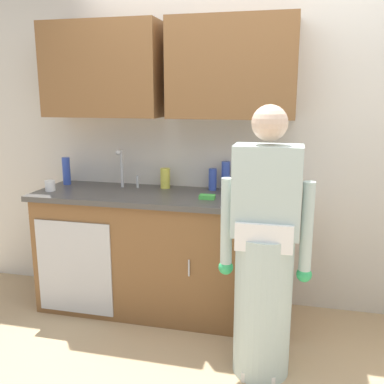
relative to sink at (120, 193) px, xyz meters
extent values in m
plane|color=tan|center=(0.89, -0.71, -0.93)|extent=(9.00, 9.00, 0.00)
cube|color=beige|center=(0.89, 0.34, 0.42)|extent=(4.80, 0.10, 2.70)
cube|color=brown|center=(-0.15, 0.12, 0.92)|extent=(0.91, 0.34, 0.70)
cube|color=brown|center=(0.84, 0.12, 0.92)|extent=(0.91, 0.34, 0.70)
cube|color=brown|center=(0.34, -0.01, -0.48)|extent=(1.90, 0.60, 0.90)
cube|color=#B7BABF|center=(-0.26, -0.31, -0.52)|extent=(0.60, 0.01, 0.72)
cylinder|color=silver|center=(0.63, -0.32, -0.43)|extent=(0.01, 0.01, 0.12)
cylinder|color=silver|center=(1.05, -0.32, -0.43)|extent=(0.01, 0.01, 0.12)
cube|color=#474442|center=(0.34, -0.01, -0.01)|extent=(1.96, 0.66, 0.04)
cube|color=#B7BABF|center=(0.00, -0.01, -0.01)|extent=(0.50, 0.36, 0.03)
cylinder|color=#B7BABF|center=(-0.04, 0.14, 0.16)|extent=(0.02, 0.02, 0.30)
sphere|color=#B7BABF|center=(-0.04, 0.08, 0.30)|extent=(0.04, 0.04, 0.04)
cylinder|color=#B7BABF|center=(0.09, 0.14, 0.06)|extent=(0.02, 0.02, 0.10)
cube|color=white|center=(1.16, -0.65, -0.90)|extent=(0.20, 0.26, 0.06)
cylinder|color=#B2C6C1|center=(1.16, -0.63, -0.49)|extent=(0.34, 0.34, 0.88)
cube|color=#B2C6C1|center=(1.16, -0.63, 0.21)|extent=(0.38, 0.22, 0.52)
sphere|color=beige|center=(1.16, -0.63, 0.59)|extent=(0.20, 0.20, 0.20)
cube|color=white|center=(1.16, -0.75, -0.03)|extent=(0.32, 0.04, 0.16)
cylinder|color=#B2C6C1|center=(0.93, -0.61, 0.00)|extent=(0.07, 0.07, 0.55)
sphere|color=#33B266|center=(0.93, -0.61, -0.28)|extent=(0.09, 0.09, 0.09)
cylinder|color=#B2C6C1|center=(1.39, -0.61, 0.00)|extent=(0.07, 0.07, 0.55)
sphere|color=#33B266|center=(1.39, -0.61, -0.28)|extent=(0.09, 0.09, 0.09)
cylinder|color=#334CB2|center=(0.69, 0.20, 0.10)|extent=(0.06, 0.06, 0.17)
cylinder|color=#E05933|center=(1.16, 0.19, 0.11)|extent=(0.06, 0.06, 0.19)
cylinder|color=#334CB2|center=(0.79, 0.23, 0.13)|extent=(0.07, 0.07, 0.23)
cylinder|color=#334CB2|center=(-0.53, 0.14, 0.13)|extent=(0.06, 0.06, 0.23)
cylinder|color=#D8D14C|center=(0.31, 0.19, 0.09)|extent=(0.08, 0.08, 0.16)
cylinder|color=white|center=(-0.53, -0.12, 0.06)|extent=(0.08, 0.08, 0.08)
cube|color=silver|center=(0.91, -0.21, 0.02)|extent=(0.13, 0.22, 0.01)
cube|color=#4CBF4C|center=(0.71, -0.09, 0.03)|extent=(0.11, 0.07, 0.03)
camera|label=1|loc=(1.31, -3.05, 0.75)|focal=40.62mm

